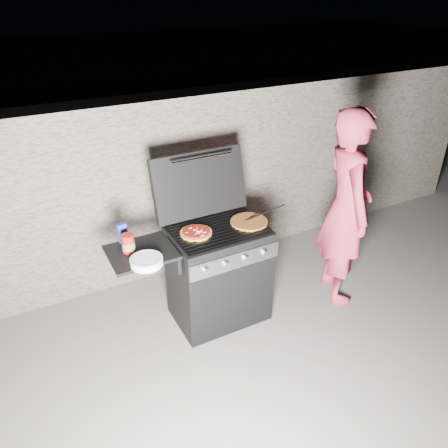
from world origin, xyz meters
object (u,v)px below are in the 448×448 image
gas_grill (193,282)px  pizza_topped (196,232)px  person (346,209)px  sauce_jar (128,243)px

gas_grill → pizza_topped: size_ratio=5.13×
pizza_topped → person: person is taller
gas_grill → person: 1.51m
pizza_topped → person: bearing=-10.2°
sauce_jar → person: (1.93, -0.25, -0.06)m
pizza_topped → person: 1.39m
pizza_topped → gas_grill: bearing=-154.6°
sauce_jar → person: size_ratio=0.08×
pizza_topped → sauce_jar: sauce_jar is taller
gas_grill → person: size_ratio=0.73×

